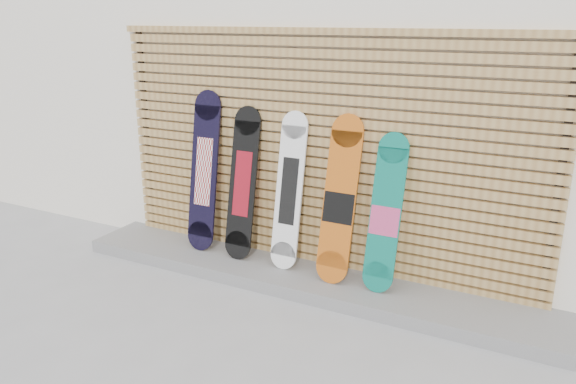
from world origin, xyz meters
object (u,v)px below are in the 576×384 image
Objects in this scene: snowboard_3 at (340,201)px; snowboard_4 at (386,214)px; snowboard_0 at (204,172)px; snowboard_1 at (243,184)px; snowboard_2 at (289,191)px.

snowboard_3 reaches higher than snowboard_4.
snowboard_0 is 1.89m from snowboard_4.
snowboard_1 is 1.09× the size of snowboard_4.
snowboard_4 is (0.42, 0.01, -0.06)m from snowboard_3.
snowboard_0 is 0.46m from snowboard_1.
snowboard_4 is (1.43, -0.02, -0.07)m from snowboard_1.
snowboard_0 reaches higher than snowboard_1.
snowboard_3 is at bearing -1.77° from snowboard_1.
snowboard_3 is at bearing -4.03° from snowboard_2.
snowboard_0 is at bearing 179.81° from snowboard_2.
snowboard_0 is at bearing 178.46° from snowboard_3.
snowboard_1 is at bearing 179.23° from snowboard_4.
snowboard_3 is (1.47, -0.04, -0.07)m from snowboard_0.
snowboard_1 is 0.50m from snowboard_2.
snowboard_1 is at bearing 178.23° from snowboard_3.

